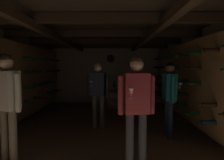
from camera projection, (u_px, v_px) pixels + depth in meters
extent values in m
plane|color=#8C7051|center=(103.00, 128.00, 4.58)|extent=(8.40, 8.40, 0.00)
cube|color=beige|center=(107.00, 74.00, 7.72)|extent=(4.72, 0.06, 2.35)
cube|color=beige|center=(6.00, 79.00, 4.52)|extent=(0.06, 6.40, 2.35)
cube|color=beige|center=(201.00, 80.00, 4.47)|extent=(0.06, 6.40, 2.35)
cube|color=black|center=(102.00, 28.00, 4.41)|extent=(4.72, 6.52, 0.06)
cube|color=#2D2116|center=(97.00, 18.00, 3.02)|extent=(4.60, 0.14, 0.16)
cube|color=#2D2116|center=(102.00, 33.00, 4.42)|extent=(4.60, 0.14, 0.16)
cube|color=#2D2116|center=(105.00, 41.00, 5.82)|extent=(4.60, 0.14, 0.16)
cube|color=#2D2116|center=(107.00, 46.00, 7.21)|extent=(4.60, 0.14, 0.16)
cube|color=#2D2116|center=(59.00, 38.00, 4.44)|extent=(0.12, 6.40, 0.12)
cube|color=#2D2116|center=(147.00, 38.00, 4.42)|extent=(0.12, 6.40, 0.12)
cylinder|color=white|center=(111.00, 59.00, 7.63)|extent=(0.29, 0.02, 0.29)
cylinder|color=#2D2314|center=(111.00, 59.00, 7.61)|extent=(0.32, 0.01, 0.32)
cube|color=black|center=(111.00, 59.00, 7.61)|extent=(0.10, 0.01, 0.04)
cube|color=black|center=(111.00, 59.00, 7.61)|extent=(0.16, 0.01, 0.04)
cube|color=#A37547|center=(17.00, 80.00, 4.67)|extent=(0.32, 5.50, 1.80)
cylinder|color=#143819|center=(2.00, 112.00, 3.63)|extent=(0.28, 0.07, 0.07)
cylinder|color=#143819|center=(11.00, 112.00, 3.62)|extent=(0.07, 0.03, 0.03)
cylinder|color=#194723|center=(28.00, 101.00, 4.72)|extent=(0.28, 0.07, 0.07)
cylinder|color=#194723|center=(35.00, 101.00, 4.72)|extent=(0.07, 0.03, 0.03)
cylinder|color=black|center=(37.00, 98.00, 5.27)|extent=(0.28, 0.07, 0.07)
cylinder|color=black|center=(43.00, 98.00, 5.27)|extent=(0.07, 0.03, 0.03)
cylinder|color=#194723|center=(50.00, 92.00, 6.35)|extent=(0.28, 0.07, 0.07)
cylinder|color=#194723|center=(55.00, 92.00, 6.35)|extent=(0.07, 0.03, 0.03)
cylinder|color=#143819|center=(55.00, 90.00, 6.90)|extent=(0.28, 0.07, 0.07)
cylinder|color=#143819|center=(60.00, 90.00, 6.90)|extent=(0.07, 0.03, 0.03)
cylinder|color=#143819|center=(1.00, 94.00, 3.59)|extent=(0.28, 0.07, 0.07)
cylinder|color=#143819|center=(10.00, 94.00, 3.58)|extent=(0.07, 0.03, 0.03)
cylinder|color=#143819|center=(27.00, 87.00, 4.67)|extent=(0.28, 0.07, 0.07)
cylinder|color=#143819|center=(34.00, 87.00, 4.67)|extent=(0.07, 0.03, 0.03)
cylinder|color=#143819|center=(37.00, 85.00, 5.23)|extent=(0.28, 0.07, 0.07)
cylinder|color=#143819|center=(43.00, 85.00, 5.22)|extent=(0.07, 0.03, 0.03)
cylinder|color=#0F2838|center=(44.00, 83.00, 5.78)|extent=(0.28, 0.07, 0.07)
cylinder|color=#0F2838|center=(50.00, 83.00, 5.77)|extent=(0.07, 0.03, 0.03)
cylinder|color=#143819|center=(50.00, 82.00, 6.32)|extent=(0.28, 0.07, 0.07)
cylinder|color=#143819|center=(55.00, 82.00, 6.32)|extent=(0.07, 0.03, 0.03)
cylinder|color=#143819|center=(0.00, 75.00, 3.57)|extent=(0.28, 0.07, 0.07)
cylinder|color=#143819|center=(10.00, 75.00, 3.56)|extent=(0.07, 0.03, 0.03)
cylinder|color=#143819|center=(27.00, 73.00, 4.66)|extent=(0.28, 0.07, 0.07)
cylinder|color=#143819|center=(34.00, 73.00, 4.66)|extent=(0.07, 0.03, 0.03)
cylinder|color=#143819|center=(36.00, 72.00, 5.22)|extent=(0.28, 0.07, 0.07)
cylinder|color=#143819|center=(43.00, 72.00, 5.21)|extent=(0.07, 0.03, 0.03)
cylinder|color=#194723|center=(50.00, 71.00, 6.31)|extent=(0.28, 0.07, 0.07)
cylinder|color=#194723|center=(55.00, 71.00, 6.31)|extent=(0.07, 0.03, 0.03)
cylinder|color=black|center=(55.00, 71.00, 6.86)|extent=(0.28, 0.07, 0.07)
cylinder|color=black|center=(60.00, 71.00, 6.86)|extent=(0.07, 0.03, 0.03)
cylinder|color=#0F2838|center=(9.00, 56.00, 3.53)|extent=(0.07, 0.03, 0.03)
cylinder|color=#194723|center=(27.00, 58.00, 4.64)|extent=(0.28, 0.07, 0.07)
cylinder|color=#194723|center=(34.00, 58.00, 4.64)|extent=(0.07, 0.03, 0.03)
cylinder|color=#194723|center=(36.00, 59.00, 5.19)|extent=(0.28, 0.07, 0.07)
cylinder|color=#194723|center=(42.00, 59.00, 5.19)|extent=(0.07, 0.03, 0.03)
cylinder|color=#194723|center=(43.00, 60.00, 5.74)|extent=(0.28, 0.07, 0.07)
cylinder|color=#194723|center=(49.00, 60.00, 5.73)|extent=(0.07, 0.03, 0.03)
cylinder|color=black|center=(49.00, 60.00, 6.26)|extent=(0.28, 0.07, 0.07)
cylinder|color=black|center=(55.00, 60.00, 6.26)|extent=(0.07, 0.03, 0.03)
cylinder|color=black|center=(55.00, 61.00, 6.82)|extent=(0.28, 0.07, 0.07)
cylinder|color=black|center=(59.00, 61.00, 6.81)|extent=(0.07, 0.03, 0.03)
cube|color=#A37547|center=(24.00, 109.00, 4.72)|extent=(0.02, 5.50, 0.02)
cube|color=#A37547|center=(23.00, 94.00, 4.70)|extent=(0.02, 5.50, 0.02)
cube|color=#A37547|center=(23.00, 80.00, 4.67)|extent=(0.02, 5.50, 0.02)
cube|color=#A37547|center=(22.00, 65.00, 4.65)|extent=(0.02, 5.50, 0.02)
cube|color=#A37547|center=(22.00, 51.00, 4.62)|extent=(0.02, 5.50, 0.02)
cube|color=#A37547|center=(190.00, 80.00, 4.63)|extent=(0.32, 5.50, 1.80)
cylinder|color=#0F2838|center=(210.00, 123.00, 3.15)|extent=(0.28, 0.07, 0.07)
cylinder|color=#0F2838|center=(200.00, 123.00, 3.15)|extent=(0.07, 0.03, 0.03)
cylinder|color=#143819|center=(195.00, 114.00, 3.75)|extent=(0.28, 0.07, 0.07)
cylinder|color=#143819|center=(186.00, 113.00, 3.75)|extent=(0.07, 0.03, 0.03)
cylinder|color=#194723|center=(183.00, 107.00, 4.37)|extent=(0.28, 0.07, 0.07)
cylinder|color=#194723|center=(176.00, 107.00, 4.37)|extent=(0.07, 0.03, 0.03)
cylinder|color=#0F2838|center=(175.00, 102.00, 4.98)|extent=(0.28, 0.07, 0.07)
cylinder|color=#0F2838|center=(168.00, 102.00, 4.98)|extent=(0.07, 0.03, 0.03)
cylinder|color=#194723|center=(168.00, 98.00, 5.57)|extent=(0.28, 0.07, 0.07)
cylinder|color=#194723|center=(162.00, 98.00, 5.58)|extent=(0.07, 0.03, 0.03)
cylinder|color=#194723|center=(163.00, 95.00, 6.19)|extent=(0.28, 0.07, 0.07)
cylinder|color=#194723|center=(158.00, 95.00, 6.19)|extent=(0.07, 0.03, 0.03)
cylinder|color=black|center=(159.00, 92.00, 6.79)|extent=(0.28, 0.07, 0.07)
cylinder|color=black|center=(154.00, 92.00, 6.80)|extent=(0.07, 0.03, 0.03)
cylinder|color=black|center=(221.00, 114.00, 2.51)|extent=(0.07, 0.03, 0.03)
cylinder|color=black|center=(210.00, 105.00, 3.14)|extent=(0.28, 0.07, 0.07)
cylinder|color=black|center=(200.00, 105.00, 3.14)|extent=(0.07, 0.03, 0.03)
cylinder|color=#143819|center=(183.00, 94.00, 4.36)|extent=(0.28, 0.07, 0.07)
cylinder|color=#143819|center=(176.00, 94.00, 4.36)|extent=(0.07, 0.03, 0.03)
cylinder|color=#143819|center=(175.00, 91.00, 4.97)|extent=(0.28, 0.07, 0.07)
cylinder|color=#143819|center=(168.00, 91.00, 4.97)|extent=(0.07, 0.03, 0.03)
cylinder|color=#143819|center=(168.00, 88.00, 5.57)|extent=(0.28, 0.07, 0.07)
cylinder|color=#143819|center=(162.00, 88.00, 5.58)|extent=(0.07, 0.03, 0.03)
cylinder|color=#143819|center=(163.00, 86.00, 6.18)|extent=(0.28, 0.07, 0.07)
cylinder|color=#143819|center=(158.00, 86.00, 6.19)|extent=(0.07, 0.03, 0.03)
cylinder|color=#143819|center=(159.00, 84.00, 6.79)|extent=(0.28, 0.07, 0.07)
cylinder|color=#143819|center=(154.00, 84.00, 6.80)|extent=(0.07, 0.03, 0.03)
cylinder|color=#194723|center=(196.00, 84.00, 3.71)|extent=(0.28, 0.07, 0.07)
cylinder|color=#194723|center=(187.00, 84.00, 3.71)|extent=(0.07, 0.03, 0.03)
cylinder|color=#0F2838|center=(184.00, 81.00, 4.34)|extent=(0.28, 0.07, 0.07)
cylinder|color=#0F2838|center=(176.00, 81.00, 4.34)|extent=(0.07, 0.03, 0.03)
cylinder|color=#194723|center=(175.00, 79.00, 4.95)|extent=(0.28, 0.07, 0.07)
cylinder|color=#194723|center=(169.00, 79.00, 4.95)|extent=(0.07, 0.03, 0.03)
cylinder|color=#0F2838|center=(168.00, 78.00, 5.55)|extent=(0.28, 0.07, 0.07)
cylinder|color=#0F2838|center=(163.00, 78.00, 5.56)|extent=(0.07, 0.03, 0.03)
cylinder|color=#0F2838|center=(163.00, 77.00, 6.14)|extent=(0.28, 0.07, 0.07)
cylinder|color=#0F2838|center=(158.00, 77.00, 6.14)|extent=(0.07, 0.03, 0.03)
cylinder|color=#0F2838|center=(223.00, 69.00, 2.46)|extent=(0.07, 0.03, 0.03)
cylinder|color=black|center=(196.00, 68.00, 3.69)|extent=(0.28, 0.07, 0.07)
cylinder|color=black|center=(187.00, 68.00, 3.69)|extent=(0.07, 0.03, 0.03)
cylinder|color=#0F2838|center=(175.00, 68.00, 4.92)|extent=(0.28, 0.07, 0.07)
cylinder|color=#0F2838|center=(169.00, 68.00, 4.93)|extent=(0.07, 0.03, 0.03)
cylinder|color=#194723|center=(169.00, 68.00, 5.51)|extent=(0.28, 0.07, 0.07)
cylinder|color=#194723|center=(163.00, 68.00, 5.52)|extent=(0.07, 0.03, 0.03)
cylinder|color=black|center=(163.00, 67.00, 6.12)|extent=(0.28, 0.07, 0.07)
cylinder|color=black|center=(158.00, 67.00, 6.12)|extent=(0.07, 0.03, 0.03)
cylinder|color=#143819|center=(159.00, 67.00, 6.73)|extent=(0.28, 0.07, 0.07)
cylinder|color=#143819|center=(154.00, 67.00, 6.73)|extent=(0.07, 0.03, 0.03)
cylinder|color=#0F2838|center=(224.00, 46.00, 2.46)|extent=(0.07, 0.03, 0.03)
cylinder|color=black|center=(213.00, 50.00, 3.06)|extent=(0.28, 0.07, 0.07)
cylinder|color=black|center=(202.00, 50.00, 3.06)|extent=(0.07, 0.03, 0.03)
cylinder|color=#194723|center=(196.00, 53.00, 3.68)|extent=(0.28, 0.07, 0.07)
cylinder|color=#194723|center=(187.00, 53.00, 3.68)|extent=(0.07, 0.03, 0.03)
cylinder|color=black|center=(184.00, 55.00, 4.29)|extent=(0.28, 0.07, 0.07)
cylinder|color=black|center=(177.00, 55.00, 4.30)|extent=(0.07, 0.03, 0.03)
cylinder|color=#194723|center=(176.00, 56.00, 4.89)|extent=(0.28, 0.07, 0.07)
cylinder|color=#194723|center=(169.00, 56.00, 4.89)|extent=(0.07, 0.03, 0.03)
cylinder|color=#194723|center=(169.00, 57.00, 5.51)|extent=(0.28, 0.07, 0.07)
cylinder|color=#194723|center=(163.00, 57.00, 5.51)|extent=(0.07, 0.03, 0.03)
cylinder|color=#194723|center=(164.00, 58.00, 6.12)|extent=(0.28, 0.07, 0.07)
cylinder|color=#194723|center=(158.00, 58.00, 6.12)|extent=(0.07, 0.03, 0.03)
cylinder|color=#143819|center=(159.00, 59.00, 6.73)|extent=(0.28, 0.07, 0.07)
cylinder|color=#143819|center=(154.00, 59.00, 6.73)|extent=(0.07, 0.03, 0.03)
cube|color=#A37547|center=(183.00, 110.00, 4.68)|extent=(0.02, 5.50, 0.02)
cube|color=#A37547|center=(183.00, 98.00, 4.66)|extent=(0.02, 5.50, 0.02)
cube|color=#A37547|center=(184.00, 86.00, 4.64)|extent=(0.02, 5.50, 0.02)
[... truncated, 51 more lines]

